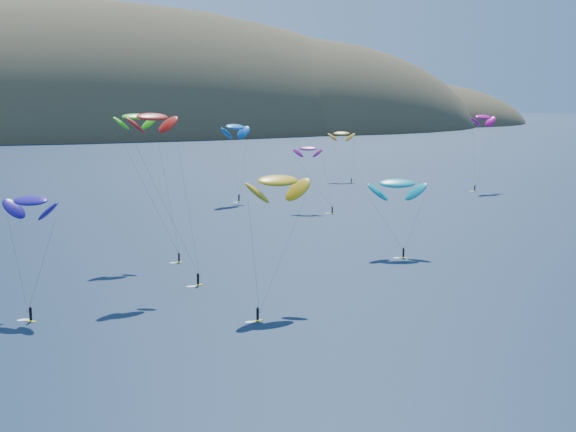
# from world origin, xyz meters

# --- Properties ---
(island) EXTENTS (730.00, 300.00, 210.00)m
(island) POSITION_xyz_m (39.40, 562.36, -10.74)
(island) COLOR #3D3526
(island) RESTS_ON ground
(kitesurfer_2) EXTENTS (12.14, 12.73, 19.70)m
(kitesurfer_2) POSITION_xyz_m (0.53, 62.82, 16.94)
(kitesurfer_2) COLOR yellow
(kitesurfer_2) RESTS_ON ground
(kitesurfer_3) EXTENTS (9.72, 11.51, 26.74)m
(kitesurfer_3) POSITION_xyz_m (-12.04, 101.01, 24.63)
(kitesurfer_3) COLOR yellow
(kitesurfer_3) RESTS_ON ground
(kitesurfer_4) EXTENTS (11.16, 9.62, 22.46)m
(kitesurfer_4) POSITION_xyz_m (25.65, 163.96, 19.57)
(kitesurfer_4) COLOR yellow
(kitesurfer_4) RESTS_ON ground
(kitesurfer_5) EXTENTS (11.14, 9.55, 15.48)m
(kitesurfer_5) POSITION_xyz_m (32.38, 86.91, 12.61)
(kitesurfer_5) COLOR yellow
(kitesurfer_5) RESTS_ON ground
(kitesurfer_6) EXTENTS (7.81, 12.71, 17.06)m
(kitesurfer_6) POSITION_xyz_m (37.49, 141.79, 15.03)
(kitesurfer_6) COLOR yellow
(kitesurfer_6) RESTS_ON ground
(kitesurfer_8) EXTENTS (11.24, 8.55, 23.92)m
(kitesurfer_8) POSITION_xyz_m (101.83, 161.83, 21.29)
(kitesurfer_8) COLOR yellow
(kitesurfer_8) RESTS_ON ground
(kitesurfer_9) EXTENTS (10.61, 8.41, 27.61)m
(kitesurfer_9) POSITION_xyz_m (-13.33, 79.67, 25.27)
(kitesurfer_9) COLOR yellow
(kitesurfer_9) RESTS_ON ground
(kitesurfer_10) EXTENTS (8.69, 12.11, 17.03)m
(kitesurfer_10) POSITION_xyz_m (-31.80, 71.04, 14.66)
(kitesurfer_10) COLOR yellow
(kitesurfer_10) RESTS_ON ground
(kitesurfer_11) EXTENTS (8.97, 13.79, 17.52)m
(kitesurfer_11) POSITION_xyz_m (72.39, 198.04, 15.22)
(kitesurfer_11) COLOR yellow
(kitesurfer_11) RESTS_ON ground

